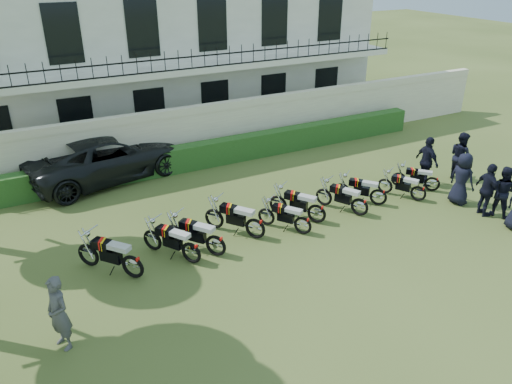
{
  "coord_description": "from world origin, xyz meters",
  "views": [
    {
      "loc": [
        -6.97,
        -10.33,
        7.85
      ],
      "look_at": [
        -0.47,
        2.21,
        1.03
      ],
      "focal_mm": 35.0,
      "sensor_mm": 36.0,
      "label": 1
    }
  ],
  "objects_px": {
    "motorcycle_1": "(191,248)",
    "officer_2": "(488,190)",
    "inspector": "(59,313)",
    "officer_3": "(462,179)",
    "officer_1": "(502,191)",
    "motorcycle_2": "(216,241)",
    "officer_4": "(461,156)",
    "motorcycle_5": "(317,209)",
    "officer_5": "(427,162)",
    "suv": "(108,157)",
    "motorcycle_3": "(255,224)",
    "motorcycle_7": "(379,193)",
    "motorcycle_9": "(433,181)",
    "motorcycle_0": "(132,261)",
    "motorcycle_8": "(419,190)",
    "motorcycle_6": "(360,203)",
    "motorcycle_4": "(303,221)"
  },
  "relations": [
    {
      "from": "motorcycle_2",
      "to": "motorcycle_8",
      "type": "height_order",
      "value": "motorcycle_2"
    },
    {
      "from": "motorcycle_1",
      "to": "officer_3",
      "type": "xyz_separation_m",
      "value": [
        9.5,
        -0.73,
        0.41
      ]
    },
    {
      "from": "motorcycle_0",
      "to": "motorcycle_9",
      "type": "height_order",
      "value": "motorcycle_0"
    },
    {
      "from": "officer_2",
      "to": "officer_4",
      "type": "relative_size",
      "value": 0.98
    },
    {
      "from": "motorcycle_1",
      "to": "officer_2",
      "type": "xyz_separation_m",
      "value": [
        9.56,
        -1.73,
        0.4
      ]
    },
    {
      "from": "motorcycle_7",
      "to": "motorcycle_9",
      "type": "height_order",
      "value": "motorcycle_7"
    },
    {
      "from": "motorcycle_9",
      "to": "officer_5",
      "type": "xyz_separation_m",
      "value": [
        0.18,
        0.56,
        0.5
      ]
    },
    {
      "from": "motorcycle_1",
      "to": "motorcycle_0",
      "type": "bearing_deg",
      "value": 145.12
    },
    {
      "from": "motorcycle_3",
      "to": "suv",
      "type": "height_order",
      "value": "suv"
    },
    {
      "from": "inspector",
      "to": "officer_3",
      "type": "relative_size",
      "value": 0.97
    },
    {
      "from": "motorcycle_7",
      "to": "motorcycle_9",
      "type": "relative_size",
      "value": 1.11
    },
    {
      "from": "motorcycle_0",
      "to": "officer_3",
      "type": "relative_size",
      "value": 0.94
    },
    {
      "from": "motorcycle_2",
      "to": "officer_1",
      "type": "height_order",
      "value": "officer_1"
    },
    {
      "from": "inspector",
      "to": "motorcycle_1",
      "type": "bearing_deg",
      "value": 90.62
    },
    {
      "from": "inspector",
      "to": "officer_4",
      "type": "bearing_deg",
      "value": 74.76
    },
    {
      "from": "motorcycle_2",
      "to": "officer_2",
      "type": "relative_size",
      "value": 0.94
    },
    {
      "from": "inspector",
      "to": "officer_1",
      "type": "xyz_separation_m",
      "value": [
        13.62,
        -0.21,
        -0.03
      ]
    },
    {
      "from": "motorcycle_0",
      "to": "motorcycle_3",
      "type": "height_order",
      "value": "motorcycle_0"
    },
    {
      "from": "motorcycle_7",
      "to": "suv",
      "type": "distance_m",
      "value": 10.08
    },
    {
      "from": "motorcycle_2",
      "to": "motorcycle_4",
      "type": "distance_m",
      "value": 2.84
    },
    {
      "from": "motorcycle_4",
      "to": "officer_3",
      "type": "xyz_separation_m",
      "value": [
        5.91,
        -0.66,
        0.46
      ]
    },
    {
      "from": "officer_5",
      "to": "officer_2",
      "type": "bearing_deg",
      "value": -175.79
    },
    {
      "from": "officer_4",
      "to": "suv",
      "type": "bearing_deg",
      "value": 74.82
    },
    {
      "from": "motorcycle_0",
      "to": "officer_4",
      "type": "relative_size",
      "value": 0.92
    },
    {
      "from": "motorcycle_5",
      "to": "motorcycle_7",
      "type": "relative_size",
      "value": 1.15
    },
    {
      "from": "officer_1",
      "to": "motorcycle_3",
      "type": "bearing_deg",
      "value": 53.97
    },
    {
      "from": "motorcycle_5",
      "to": "motorcycle_6",
      "type": "xyz_separation_m",
      "value": [
        1.52,
        -0.24,
        -0.02
      ]
    },
    {
      "from": "motorcycle_4",
      "to": "officer_3",
      "type": "distance_m",
      "value": 5.97
    },
    {
      "from": "motorcycle_3",
      "to": "motorcycle_4",
      "type": "height_order",
      "value": "motorcycle_3"
    },
    {
      "from": "motorcycle_5",
      "to": "suv",
      "type": "height_order",
      "value": "suv"
    },
    {
      "from": "officer_4",
      "to": "officer_5",
      "type": "xyz_separation_m",
      "value": [
        -1.54,
        0.15,
        0.01
      ]
    },
    {
      "from": "motorcycle_7",
      "to": "motorcycle_0",
      "type": "bearing_deg",
      "value": 142.06
    },
    {
      "from": "motorcycle_7",
      "to": "motorcycle_9",
      "type": "distance_m",
      "value": 2.45
    },
    {
      "from": "motorcycle_9",
      "to": "officer_4",
      "type": "xyz_separation_m",
      "value": [
        1.72,
        0.41,
        0.49
      ]
    },
    {
      "from": "motorcycle_2",
      "to": "officer_3",
      "type": "xyz_separation_m",
      "value": [
        8.75,
        -0.75,
        0.4
      ]
    },
    {
      "from": "motorcycle_7",
      "to": "officer_2",
      "type": "bearing_deg",
      "value": -78.67
    },
    {
      "from": "motorcycle_3",
      "to": "officer_2",
      "type": "bearing_deg",
      "value": -52.56
    },
    {
      "from": "officer_1",
      "to": "officer_4",
      "type": "relative_size",
      "value": 0.93
    },
    {
      "from": "motorcycle_1",
      "to": "motorcycle_5",
      "type": "relative_size",
      "value": 1.03
    },
    {
      "from": "motorcycle_9",
      "to": "officer_1",
      "type": "bearing_deg",
      "value": -116.77
    },
    {
      "from": "inspector",
      "to": "officer_3",
      "type": "distance_m",
      "value": 13.18
    },
    {
      "from": "inspector",
      "to": "officer_1",
      "type": "distance_m",
      "value": 13.62
    },
    {
      "from": "inspector",
      "to": "motorcycle_3",
      "type": "bearing_deg",
      "value": 84.92
    },
    {
      "from": "officer_4",
      "to": "officer_5",
      "type": "bearing_deg",
      "value": 97.19
    },
    {
      "from": "motorcycle_7",
      "to": "motorcycle_5",
      "type": "bearing_deg",
      "value": 141.14
    },
    {
      "from": "motorcycle_2",
      "to": "suv",
      "type": "relative_size",
      "value": 0.28
    },
    {
      "from": "motorcycle_5",
      "to": "officer_5",
      "type": "distance_m",
      "value": 5.23
    },
    {
      "from": "motorcycle_6",
      "to": "officer_5",
      "type": "distance_m",
      "value": 3.78
    },
    {
      "from": "inspector",
      "to": "officer_3",
      "type": "bearing_deg",
      "value": 69.48
    },
    {
      "from": "motorcycle_3",
      "to": "suv",
      "type": "bearing_deg",
      "value": 76.57
    }
  ]
}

